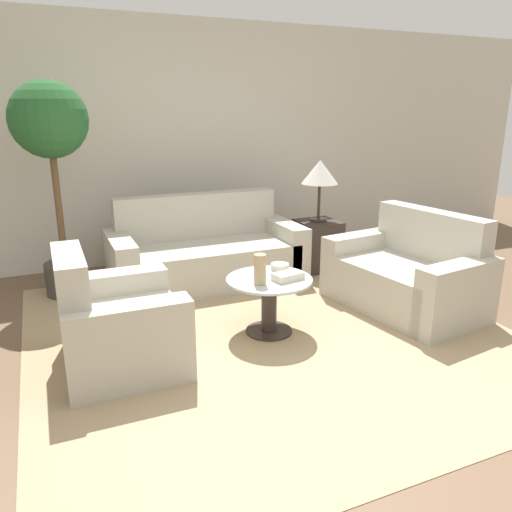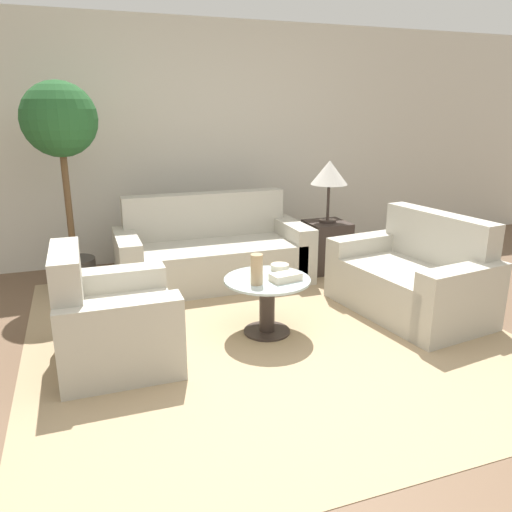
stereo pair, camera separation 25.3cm
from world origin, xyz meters
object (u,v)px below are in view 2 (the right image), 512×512
Objects in this scene: loveseat at (414,280)px; vase at (257,269)px; armchair at (109,324)px; sofa_main at (212,254)px; bowl at (280,267)px; book_stack at (286,277)px; potted_plant at (62,142)px; table_lamp at (329,174)px; coffee_table at (267,298)px.

vase is (-1.45, -0.08, 0.28)m from loveseat.
vase is (1.05, -0.03, 0.28)m from armchair.
sofa_main reaches higher than vase.
bowl is 0.60× the size of book_stack.
bowl is (1.34, 0.22, 0.19)m from armchair.
table_lamp is at bearing -6.17° from potted_plant.
bowl is (-0.98, -1.08, -0.56)m from table_lamp.
table_lamp is 2.65× the size of book_stack.
armchair is 2.77m from table_lamp.
table_lamp is at bearing -60.41° from armchair.
armchair is at bearing 178.39° from vase.
table_lamp is (2.32, 1.30, 0.76)m from armchair.
book_stack is at bearing -37.83° from coffee_table.
armchair is 1.09m from vase.
coffee_table is (0.07, -1.35, 0.01)m from sofa_main.
table_lamp is at bearing -4.78° from sofa_main.
loveseat is at bearing -8.31° from bowl.
bowl is (-1.17, 0.17, 0.19)m from loveseat.
loveseat reaches higher than vase.
potted_plant reaches higher than bowl.
armchair is at bearing -82.68° from potted_plant.
potted_plant is (-2.52, 0.27, 0.36)m from table_lamp.
vase is at bearing -94.67° from loveseat.
vase is at bearing -91.67° from sofa_main.
coffee_table is 2.90× the size of vase.
armchair is 3.86× the size of vase.
armchair is at bearing 169.30° from book_stack.
book_stack is at bearing -94.11° from loveseat.
potted_plant reaches higher than book_stack.
table_lamp reaches higher than sofa_main.
armchair reaches higher than book_stack.
loveseat is at bearing -88.52° from armchair.
potted_plant is (-1.37, 1.52, 1.10)m from coffee_table.
sofa_main is 2.13× the size of armchair.
armchair is at bearing -150.71° from table_lamp.
vase is at bearing -142.90° from coffee_table.
bowl is (0.17, 0.16, 0.18)m from coffee_table.
table_lamp is 1.90m from vase.
table_lamp is 2.56m from potted_plant.
table_lamp is 2.82× the size of vase.
potted_plant is (-2.71, 1.52, 1.11)m from loveseat.
loveseat is 1.33m from coffee_table.
vase reaches higher than coffee_table.
vase is at bearing -138.59° from bowl.
coffee_table is at bearing 132.75° from book_stack.
coffee_table is 0.30m from bowl.
coffee_table is at bearing -86.84° from armchair.
bowl is 0.26m from book_stack.
potted_plant is at bearing 172.53° from sofa_main.
table_lamp reaches higher than bowl.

